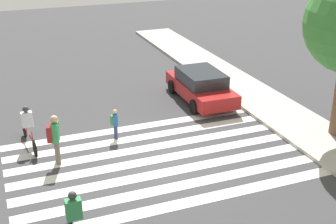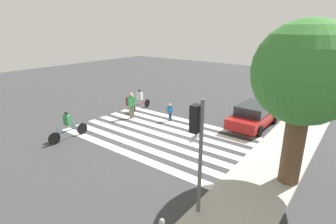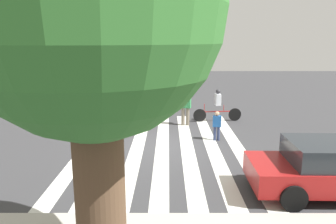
# 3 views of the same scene
# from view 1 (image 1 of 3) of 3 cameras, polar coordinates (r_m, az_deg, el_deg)

# --- Properties ---
(ground_plane) EXTENTS (60.00, 60.00, 0.00)m
(ground_plane) POSITION_cam_1_polar(r_m,az_deg,el_deg) (16.26, -1.44, -5.83)
(ground_plane) COLOR #38383A
(sidewalk_curb) EXTENTS (36.00, 2.50, 0.14)m
(sidewalk_curb) POSITION_cam_1_polar(r_m,az_deg,el_deg) (19.04, 16.54, -2.09)
(sidewalk_curb) COLOR #ADA89E
(sidewalk_curb) RESTS_ON ground_plane
(crosswalk_stripes) EXTENTS (6.07, 10.00, 0.01)m
(crosswalk_stripes) POSITION_cam_1_polar(r_m,az_deg,el_deg) (16.26, -1.44, -5.81)
(crosswalk_stripes) COLOR silver
(crosswalk_stripes) RESTS_ON ground_plane
(pedestrian_child_with_backpack) EXTENTS (0.53, 0.49, 1.76)m
(pedestrian_child_with_backpack) POSITION_cam_1_polar(r_m,az_deg,el_deg) (16.02, -13.66, -2.85)
(pedestrian_child_with_backpack) COLOR #6B6051
(pedestrian_child_with_backpack) RESTS_ON ground_plane
(pedestrian_adult_tall_backpack) EXTENTS (0.34, 0.30, 1.18)m
(pedestrian_adult_tall_backpack) POSITION_cam_1_polar(r_m,az_deg,el_deg) (17.56, -6.52, -1.18)
(pedestrian_adult_tall_backpack) COLOR navy
(pedestrian_adult_tall_backpack) RESTS_ON ground_plane
(cyclist_mid_street) EXTENTS (2.38, 0.40, 1.61)m
(cyclist_mid_street) POSITION_cam_1_polar(r_m,az_deg,el_deg) (12.18, -11.35, -12.48)
(cyclist_mid_street) COLOR black
(cyclist_mid_street) RESTS_ON ground_plane
(cyclist_near_curb) EXTENTS (2.37, 0.42, 1.59)m
(cyclist_near_curb) POSITION_cam_1_polar(r_m,az_deg,el_deg) (17.50, -16.74, -1.52)
(cyclist_near_curb) COLOR black
(cyclist_near_curb) RESTS_ON ground_plane
(car_parked_silver_sedan) EXTENTS (4.34, 2.03, 1.40)m
(car_parked_silver_sedan) POSITION_cam_1_polar(r_m,az_deg,el_deg) (21.09, 4.03, 3.23)
(car_parked_silver_sedan) COLOR maroon
(car_parked_silver_sedan) RESTS_ON ground_plane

